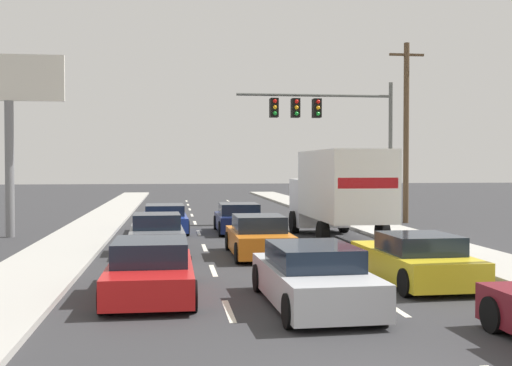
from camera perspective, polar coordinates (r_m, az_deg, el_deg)
ground_plane at (r=32.27m, az=-2.38°, el=-3.64°), size 140.00×140.00×0.00m
sidewalk_right at (r=28.72m, az=11.59°, el=-4.18°), size 2.50×80.00×0.14m
sidewalk_left at (r=27.42m, az=-15.15°, el=-4.47°), size 2.50×80.00×0.14m
lane_markings at (r=28.09m, az=-1.63°, el=-4.41°), size 3.54×52.00×0.01m
car_blue at (r=28.56m, az=-8.11°, el=-3.20°), size 2.08×4.56×1.20m
car_gray at (r=21.93m, az=-8.82°, el=-4.57°), size 1.96×4.07×1.32m
car_red at (r=14.70m, az=-9.35°, el=-7.66°), size 1.96×4.51×1.27m
car_navy at (r=27.96m, az=-1.55°, el=-3.22°), size 1.97×4.01×1.28m
car_orange at (r=20.79m, az=0.25°, el=-4.86°), size 1.90×4.18×1.32m
car_silver at (r=13.52m, az=5.09°, el=-8.37°), size 2.07×4.58×1.29m
box_truck at (r=25.07m, az=7.29°, el=-0.60°), size 2.59×7.84×3.49m
car_yellow at (r=16.64m, az=13.92°, el=-6.65°), size 2.05×4.61×1.24m
traffic_signal_mast at (r=32.66m, az=5.90°, el=5.80°), size 8.04×0.69×7.17m
utility_pole_mid at (r=33.55m, az=13.20°, el=4.57°), size 1.80×0.28×9.14m
roadside_billboard at (r=28.07m, az=-21.11°, el=6.46°), size 4.41×0.36×7.44m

